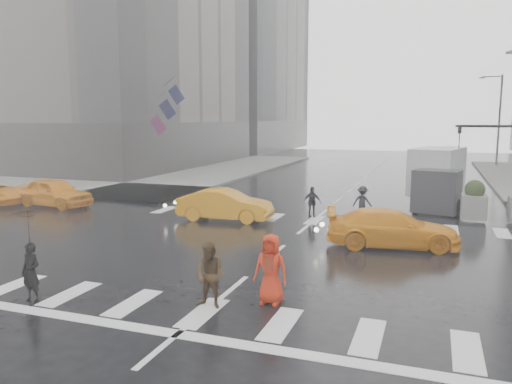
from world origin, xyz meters
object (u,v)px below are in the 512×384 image
at_px(taxi_mid, 225,205).
at_px(box_truck, 437,176).
at_px(pedestrian_orange, 271,269).
at_px(taxi_front, 54,192).
at_px(pedestrian_brown, 210,275).

relative_size(taxi_mid, box_truck, 0.75).
relative_size(pedestrian_orange, box_truck, 0.31).
bearing_deg(pedestrian_orange, taxi_front, 149.93).
distance_m(taxi_front, taxi_mid, 10.19).
bearing_deg(box_truck, pedestrian_brown, -94.05).
bearing_deg(taxi_mid, taxi_front, 83.99).
xyz_separation_m(pedestrian_orange, box_truck, (4.00, 16.59, 0.76)).
distance_m(taxi_mid, box_truck, 11.79).
distance_m(pedestrian_orange, box_truck, 17.08).
bearing_deg(box_truck, taxi_front, -147.49).
relative_size(taxi_front, taxi_mid, 1.02).
bearing_deg(taxi_front, pedestrian_orange, -113.97).
bearing_deg(pedestrian_brown, pedestrian_orange, 32.92).
distance_m(pedestrian_brown, taxi_front, 17.61).
height_order(pedestrian_orange, taxi_front, pedestrian_orange).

